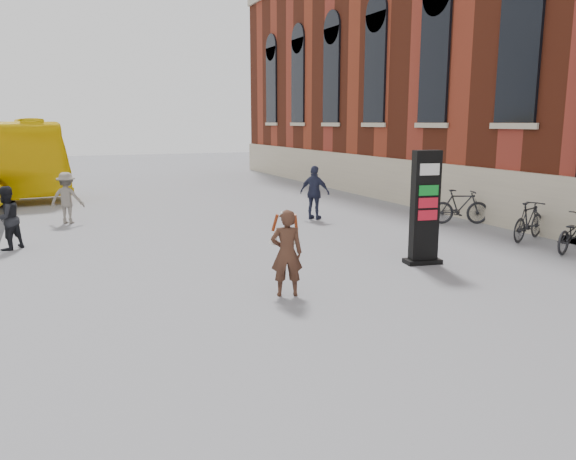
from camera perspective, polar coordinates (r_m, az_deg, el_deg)
name	(u,v)px	position (r m, az deg, el deg)	size (l,w,h in m)	color
ground	(273,302)	(10.41, -1.51, -7.36)	(100.00, 100.00, 0.00)	#9E9EA3
info_pylon	(425,208)	(13.32, 13.73, 2.19)	(0.90, 0.55, 2.64)	black
woman	(287,252)	(10.61, -0.15, -2.23)	(0.75, 0.72, 1.67)	#412418
pedestrian_a	(6,218)	(16.18, -26.70, 1.08)	(0.80, 0.63, 1.65)	black
pedestrian_b	(67,198)	(19.62, -21.54, 3.04)	(1.08, 0.62, 1.68)	gray
pedestrian_c	(315,193)	(19.08, 2.73, 3.81)	(1.07, 0.44, 1.82)	#282D46
bike_4	(573,233)	(16.09, 26.96, -0.25)	(0.64, 1.84, 0.97)	black
bike_5	(529,221)	(17.02, 23.26, 0.84)	(0.52, 1.84, 1.10)	black
bike_7	(460,207)	(19.07, 17.10, 2.28)	(0.53, 1.87, 1.12)	black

